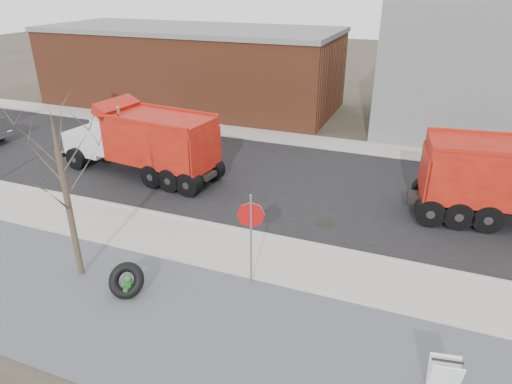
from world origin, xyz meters
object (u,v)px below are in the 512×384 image
at_px(sandwich_board, 444,376).
at_px(dump_truck_red_b, 144,140).
at_px(stop_sign, 251,225).
at_px(truck_tire, 126,280).
at_px(fire_hydrant, 129,287).

bearing_deg(sandwich_board, dump_truck_red_b, 138.02).
xyz_separation_m(stop_sign, dump_truck_red_b, (-7.50, 5.84, -0.27)).
relative_size(truck_tire, stop_sign, 0.41).
bearing_deg(stop_sign, sandwich_board, -19.31).
bearing_deg(truck_tire, sandwich_board, -2.70).
relative_size(fire_hydrant, truck_tire, 0.63).
bearing_deg(truck_tire, stop_sign, 30.17).
bearing_deg(dump_truck_red_b, truck_tire, 126.39).
bearing_deg(stop_sign, truck_tire, -146.84).
height_order(sandwich_board, dump_truck_red_b, dump_truck_red_b).
bearing_deg(dump_truck_red_b, stop_sign, 148.44).
xyz_separation_m(sandwich_board, dump_truck_red_b, (-12.84, 8.03, 1.20)).
bearing_deg(sandwich_board, stop_sign, 147.74).
height_order(stop_sign, dump_truck_red_b, dump_truck_red_b).
distance_m(sandwich_board, dump_truck_red_b, 15.19).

